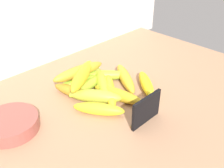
% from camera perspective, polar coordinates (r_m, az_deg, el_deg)
% --- Properties ---
extents(counter_top, '(1.10, 0.76, 0.03)m').
position_cam_1_polar(counter_top, '(0.82, 2.38, -4.30)').
color(counter_top, '#A87A5A').
rests_on(counter_top, ground).
extents(chalkboard_sign, '(0.11, 0.02, 0.08)m').
position_cam_1_polar(chalkboard_sign, '(0.71, 7.56, -5.84)').
color(chalkboard_sign, black).
rests_on(chalkboard_sign, counter_top).
extents(fruit_bowl, '(0.15, 0.15, 0.04)m').
position_cam_1_polar(fruit_bowl, '(0.74, -21.56, -8.25)').
color(fruit_bowl, '#9C4B42').
rests_on(fruit_bowl, counter_top).
extents(banana_0, '(0.14, 0.19, 0.04)m').
position_cam_1_polar(banana_0, '(0.85, -2.32, 0.29)').
color(banana_0, '#A3BA2D').
rests_on(banana_0, counter_top).
extents(banana_1, '(0.08, 0.18, 0.04)m').
position_cam_1_polar(banana_1, '(0.80, 1.32, -2.36)').
color(banana_1, gold).
rests_on(banana_1, counter_top).
extents(banana_2, '(0.13, 0.16, 0.04)m').
position_cam_1_polar(banana_2, '(0.79, -3.71, -2.71)').
color(banana_2, '#ABB734').
rests_on(banana_2, counter_top).
extents(banana_3, '(0.16, 0.08, 0.03)m').
position_cam_1_polar(banana_3, '(0.87, -7.05, 0.43)').
color(banana_3, '#8EBC28').
rests_on(banana_3, counter_top).
extents(banana_4, '(0.12, 0.14, 0.04)m').
position_cam_1_polar(banana_4, '(0.74, -3.17, -5.42)').
color(banana_4, yellow).
rests_on(banana_4, counter_top).
extents(banana_5, '(0.13, 0.18, 0.04)m').
position_cam_1_polar(banana_5, '(0.88, 2.99, 1.35)').
color(banana_5, gold).
rests_on(banana_5, counter_top).
extents(banana_6, '(0.16, 0.15, 0.04)m').
position_cam_1_polar(banana_6, '(0.90, -1.96, 1.93)').
color(banana_6, '#95B72C').
rests_on(banana_6, counter_top).
extents(banana_7, '(0.08, 0.17, 0.04)m').
position_cam_1_polar(banana_7, '(0.82, -8.19, -1.80)').
color(banana_7, '#B18624').
rests_on(banana_7, counter_top).
extents(banana_8, '(0.13, 0.15, 0.04)m').
position_cam_1_polar(banana_8, '(0.86, 7.60, 0.01)').
color(banana_8, yellow).
rests_on(banana_8, counter_top).
extents(banana_9, '(0.16, 0.05, 0.04)m').
position_cam_1_polar(banana_9, '(0.84, -5.57, -0.40)').
color(banana_9, '#9DB52E').
rests_on(banana_9, counter_top).
extents(banana_10, '(0.16, 0.18, 0.03)m').
position_cam_1_polar(banana_10, '(0.82, -0.44, -1.41)').
color(banana_10, yellow).
rests_on(banana_10, counter_top).
extents(banana_11, '(0.19, 0.06, 0.04)m').
position_cam_1_polar(banana_11, '(0.86, -7.42, 2.76)').
color(banana_11, '#B49129').
rests_on(banana_11, banana_3).
extents(banana_12, '(0.19, 0.14, 0.04)m').
position_cam_1_polar(banana_12, '(0.83, -6.67, 1.93)').
color(banana_12, gold).
rests_on(banana_12, banana_9).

